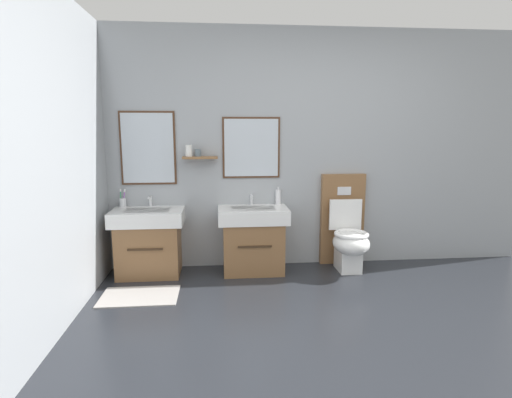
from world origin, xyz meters
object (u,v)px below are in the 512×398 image
object	(u,v)px
vanity_sink_left	(149,240)
vanity_sink_right	(253,238)
toothbrush_cup	(123,202)
soap_dispenser	(278,197)
toilet	(346,234)

from	to	relation	value
vanity_sink_left	vanity_sink_right	size ratio (longest dim) A/B	1.00
toothbrush_cup	vanity_sink_right	bearing A→B (deg)	-6.74
vanity_sink_right	toothbrush_cup	bearing A→B (deg)	173.26
toothbrush_cup	soap_dispenser	world-z (taller)	soap_dispenser
vanity_sink_left	toothbrush_cup	world-z (taller)	toothbrush_cup
vanity_sink_right	toothbrush_cup	size ratio (longest dim) A/B	3.75
vanity_sink_right	toilet	world-z (taller)	toilet
toilet	soap_dispenser	bearing A→B (deg)	166.56
toothbrush_cup	soap_dispenser	size ratio (longest dim) A/B	0.98
toilet	soap_dispenser	size ratio (longest dim) A/B	5.14
vanity_sink_left	vanity_sink_right	distance (m)	1.07
toilet	toothbrush_cup	bearing A→B (deg)	176.08
soap_dispenser	vanity_sink_right	bearing A→B (deg)	-149.56
vanity_sink_right	toilet	bearing A→B (deg)	-0.10
toothbrush_cup	vanity_sink_left	bearing A→B (deg)	-29.79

